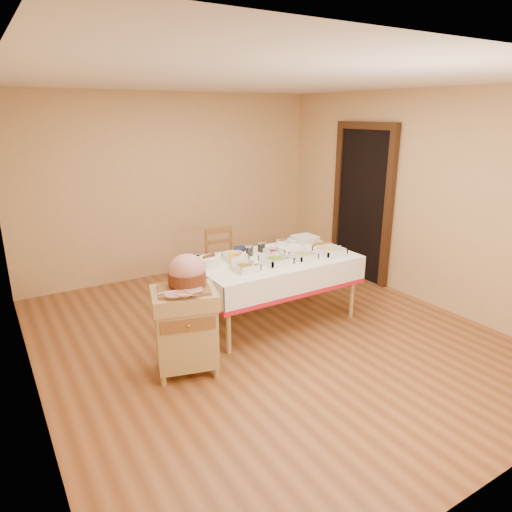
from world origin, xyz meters
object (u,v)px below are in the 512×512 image
Objects in this scene: mustard_bottle at (231,257)px; plate_stack at (305,239)px; dining_chair at (223,262)px; ham_on_board at (186,274)px; dining_table at (274,271)px; bread_basket at (209,261)px; preserve_jar_left at (249,250)px; brass_platter at (323,246)px; preserve_jar_right at (261,247)px; butcher_cart at (186,326)px.

mustard_bottle is 0.59× the size of plate_stack.
ham_on_board is (-1.11, -1.45, 0.48)m from dining_chair.
bread_basket reaches higher than dining_table.
brass_platter is (0.93, -0.19, -0.04)m from preserve_jar_left.
dining_chair is 7.01× the size of preserve_jar_left.
dining_chair reaches higher than preserve_jar_right.
mustard_bottle is (0.74, 0.54, -0.11)m from ham_on_board.
butcher_cart is 1.38m from preserve_jar_left.
brass_platter is (0.74, 0.04, 0.18)m from dining_table.
preserve_jar_left reaches higher than plate_stack.
plate_stack is at bearing 99.55° from brass_platter.
bread_basket reaches higher than brass_platter.
preserve_jar_left is at bearing 25.48° from mustard_bottle.
dining_chair is 3.68× the size of bread_basket.
bread_basket is (0.52, 0.61, -0.14)m from ham_on_board.
dining_chair reaches higher than butcher_cart.
plate_stack is (0.69, 0.06, -0.02)m from preserve_jar_right.
preserve_jar_left is 0.52× the size of bread_basket.
plate_stack is 0.87× the size of brass_platter.
preserve_jar_right reaches higher than dining_table.
brass_platter is (2.05, 0.55, 0.32)m from butcher_cart.
dining_chair is 5.70× the size of mustard_bottle.
butcher_cart is (-1.30, -0.50, -0.14)m from dining_table.
dining_chair is at bearing 133.25° from brass_platter.
brass_platter is at bearing -46.75° from dining_chair.
preserve_jar_left reaches higher than brass_platter.
dining_table is 11.59× the size of mustard_bottle.
dining_chair is 7.20× the size of preserve_jar_right.
preserve_jar_right is at bearing 14.00° from preserve_jar_left.
brass_platter is at bearing 14.32° from ham_on_board.
butcher_cart is at bearing -165.01° from brass_platter.
dining_table is 0.76m from brass_platter.
brass_platter is (0.89, -0.94, 0.32)m from dining_chair.
mustard_bottle is 1.23m from plate_stack.
brass_platter is at bearing -80.45° from plate_stack.
preserve_jar_left is 1.03× the size of preserve_jar_right.
dining_table is 7.47× the size of bread_basket.
bread_basket is at bearing 169.04° from dining_table.
preserve_jar_right is 0.77m from brass_platter.
dining_table is 6.01× the size of brass_platter.
ham_on_board is (-1.26, -0.47, 0.34)m from dining_table.
butcher_cart is 2.14m from brass_platter.
dining_table is 1.38m from ham_on_board.
dining_chair reaches higher than brass_platter.
ham_on_board is at bearing -130.25° from bread_basket.
preserve_jar_right is at bearing 30.57° from ham_on_board.
dining_table is at bearing -50.12° from preserve_jar_left.
butcher_cart is 3.05× the size of plate_stack.
preserve_jar_left reaches higher than preserve_jar_right.
butcher_cart is 2.67× the size of brass_platter.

